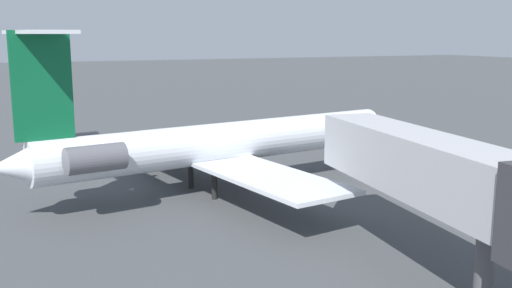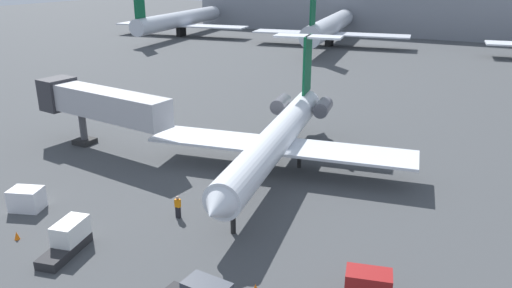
{
  "view_description": "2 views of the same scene",
  "coord_description": "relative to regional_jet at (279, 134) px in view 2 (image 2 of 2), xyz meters",
  "views": [
    {
      "loc": [
        -35.67,
        15.3,
        10.18
      ],
      "look_at": [
        -0.08,
        -0.73,
        2.9
      ],
      "focal_mm": 41.27,
      "sensor_mm": 36.0,
      "label": 1
    },
    {
      "loc": [
        16.23,
        -34.44,
        16.85
      ],
      "look_at": [
        -0.19,
        -2.38,
        3.9
      ],
      "focal_mm": 34.45,
      "sensor_mm": 36.0,
      "label": 2
    }
  ],
  "objects": [
    {
      "name": "ground_plane",
      "position": [
        0.3,
        -2.29,
        -3.35
      ],
      "size": [
        400.0,
        400.0,
        0.1
      ],
      "primitive_type": "cube",
      "color": "#424447"
    },
    {
      "name": "baggage_tug_lead",
      "position": [
        -6.23,
        -18.15,
        -2.47
      ],
      "size": [
        2.22,
        4.21,
        1.9
      ],
      "color": "#262628",
      "rests_on": "ground_plane"
    },
    {
      "name": "terminal_building",
      "position": [
        0.3,
        106.39,
        2.58
      ],
      "size": [
        137.72,
        25.92,
        11.75
      ],
      "color": "gray",
      "rests_on": "ground_plane"
    },
    {
      "name": "cargo_container_uld",
      "position": [
        -13.35,
        -15.44,
        -2.48
      ],
      "size": [
        2.65,
        2.28,
        1.65
      ],
      "color": "silver",
      "rests_on": "ground_plane"
    },
    {
      "name": "parked_airliner_west_end",
      "position": [
        -60.32,
        70.25,
        0.92
      ],
      "size": [
        35.91,
        42.3,
        13.26
      ],
      "color": "silver",
      "rests_on": "ground_plane"
    },
    {
      "name": "ground_crew_marshaller",
      "position": [
        -2.68,
        -11.42,
        -2.45
      ],
      "size": [
        0.41,
        0.28,
        1.69
      ],
      "color": "black",
      "rests_on": "ground_plane"
    },
    {
      "name": "jet_bridge",
      "position": [
        -18.09,
        -3.11,
        1.34
      ],
      "size": [
        16.1,
        4.7,
        6.34
      ],
      "color": "#ADADB2",
      "rests_on": "ground_plane"
    },
    {
      "name": "parked_airliner_west_mid",
      "position": [
        -20.14,
        71.37,
        1.12
      ],
      "size": [
        35.7,
        42.07,
        13.66
      ],
      "color": "silver",
      "rests_on": "ground_plane"
    },
    {
      "name": "traffic_cone_near",
      "position": [
        6.17,
        -16.57,
        -3.03
      ],
      "size": [
        0.36,
        0.36,
        0.55
      ],
      "color": "orange",
      "rests_on": "ground_plane"
    },
    {
      "name": "traffic_cone_mid",
      "position": [
        -10.38,
        -18.72,
        -3.03
      ],
      "size": [
        0.36,
        0.36,
        0.55
      ],
      "color": "orange",
      "rests_on": "ground_plane"
    },
    {
      "name": "regional_jet",
      "position": [
        0.0,
        0.0,
        0.0
      ],
      "size": [
        23.73,
        29.39,
        10.41
      ],
      "color": "silver",
      "rests_on": "ground_plane"
    }
  ]
}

